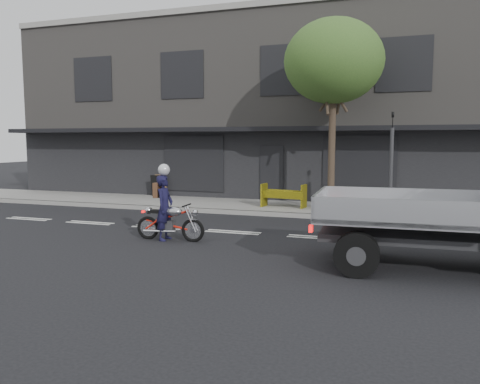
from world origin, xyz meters
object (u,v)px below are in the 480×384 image
at_px(traffic_light_pole, 391,170).
at_px(motorcycle, 170,221).
at_px(rider, 165,208).
at_px(sandwich_board, 158,186).
at_px(construction_barrier, 282,196).
at_px(street_tree, 334,62).

height_order(traffic_light_pole, motorcycle, traffic_light_pole).
bearing_deg(rider, traffic_light_pole, -50.81).
bearing_deg(motorcycle, sandwich_board, 118.22).
height_order(construction_barrier, sandwich_board, sandwich_board).
distance_m(motorcycle, rider, 0.38).
bearing_deg(traffic_light_pole, sandwich_board, 165.24).
relative_size(rider, sandwich_board, 1.81).
distance_m(construction_barrier, sandwich_board, 6.29).
bearing_deg(traffic_light_pole, construction_barrier, 168.18).
xyz_separation_m(traffic_light_pole, motorcycle, (-5.40, -4.88, -1.15)).
xyz_separation_m(motorcycle, sandwich_board, (-4.37, 7.46, 0.12)).
bearing_deg(sandwich_board, rider, -71.30).
distance_m(traffic_light_pole, rider, 7.44).
height_order(traffic_light_pole, sandwich_board, traffic_light_pole).
distance_m(street_tree, motorcycle, 8.20).
bearing_deg(street_tree, sandwich_board, 167.49).
bearing_deg(street_tree, traffic_light_pole, -23.03).
bearing_deg(rider, street_tree, -33.93).
height_order(street_tree, rider, street_tree).
bearing_deg(construction_barrier, street_tree, 2.22).
xyz_separation_m(traffic_light_pole, sandwich_board, (-9.77, 2.57, -1.03)).
distance_m(street_tree, traffic_light_pole, 4.23).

